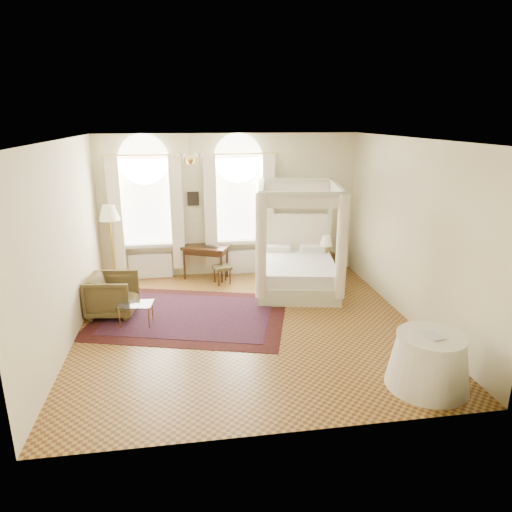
{
  "coord_description": "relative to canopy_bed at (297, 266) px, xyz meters",
  "views": [
    {
      "loc": [
        -1.01,
        -7.52,
        3.65
      ],
      "look_at": [
        0.21,
        0.4,
        1.2
      ],
      "focal_mm": 32.0,
      "sensor_mm": 36.0,
      "label": 1
    }
  ],
  "objects": [
    {
      "name": "ground",
      "position": [
        -1.33,
        -1.67,
        -0.53
      ],
      "size": [
        6.0,
        6.0,
        0.0
      ],
      "primitive_type": "plane",
      "color": "olive",
      "rests_on": "ground"
    },
    {
      "name": "room_walls",
      "position": [
        -1.33,
        -1.67,
        1.45
      ],
      "size": [
        6.0,
        6.0,
        6.0
      ],
      "color": "beige",
      "rests_on": "ground"
    },
    {
      "name": "window_left",
      "position": [
        -3.23,
        1.2,
        0.96
      ],
      "size": [
        1.62,
        0.27,
        3.29
      ],
      "color": "white",
      "rests_on": "room_walls"
    },
    {
      "name": "window_right",
      "position": [
        -1.13,
        1.2,
        0.96
      ],
      "size": [
        1.62,
        0.27,
        3.29
      ],
      "color": "white",
      "rests_on": "room_walls"
    },
    {
      "name": "chandelier",
      "position": [
        -2.23,
        -0.47,
        2.38
      ],
      "size": [
        0.51,
        0.45,
        0.5
      ],
      "color": "gold",
      "rests_on": "room_walls"
    },
    {
      "name": "wall_pictures",
      "position": [
        -1.24,
        1.3,
        1.37
      ],
      "size": [
        2.54,
        0.03,
        0.39
      ],
      "color": "black",
      "rests_on": "room_walls"
    },
    {
      "name": "canopy_bed",
      "position": [
        0.0,
        0.0,
        0.0
      ],
      "size": [
        2.09,
        2.41,
        2.31
      ],
      "color": "beige",
      "rests_on": "ground"
    },
    {
      "name": "nightstand",
      "position": [
        0.82,
        0.7,
        -0.23
      ],
      "size": [
        0.51,
        0.48,
        0.59
      ],
      "primitive_type": "cube",
      "rotation": [
        0.0,
        0.0,
        0.3
      ],
      "color": "#35200E",
      "rests_on": "ground"
    },
    {
      "name": "nightstand_lamp",
      "position": [
        0.82,
        0.62,
        0.35
      ],
      "size": [
        0.29,
        0.29,
        0.43
      ],
      "color": "gold",
      "rests_on": "nightstand"
    },
    {
      "name": "writing_desk",
      "position": [
        -1.95,
        1.03,
        0.14
      ],
      "size": [
        1.16,
        0.91,
        0.78
      ],
      "color": "#35200E",
      "rests_on": "ground"
    },
    {
      "name": "laptop",
      "position": [
        -1.81,
        1.0,
        0.26
      ],
      "size": [
        0.43,
        0.35,
        0.03
      ],
      "primitive_type": "imported",
      "rotation": [
        0.0,
        0.0,
        2.77
      ],
      "color": "black",
      "rests_on": "writing_desk"
    },
    {
      "name": "stool",
      "position": [
        -1.6,
        0.6,
        -0.18
      ],
      "size": [
        0.45,
        0.45,
        0.42
      ],
      "color": "#44381D",
      "rests_on": "ground"
    },
    {
      "name": "armchair",
      "position": [
        -3.81,
        -0.78,
        -0.13
      ],
      "size": [
        0.98,
        0.96,
        0.79
      ],
      "primitive_type": "imported",
      "rotation": [
        0.0,
        0.0,
        1.44
      ],
      "color": "#4A3D1F",
      "rests_on": "ground"
    },
    {
      "name": "coffee_table",
      "position": [
        -3.33,
        -1.32,
        -0.16
      ],
      "size": [
        0.65,
        0.5,
        0.41
      ],
      "color": "white",
      "rests_on": "ground"
    },
    {
      "name": "floor_lamp",
      "position": [
        -4.03,
        1.03,
        1.02
      ],
      "size": [
        0.46,
        0.46,
        1.81
      ],
      "color": "gold",
      "rests_on": "ground"
    },
    {
      "name": "oriental_rug",
      "position": [
        -2.35,
        -1.09,
        -0.52
      ],
      "size": [
        4.12,
        3.42,
        0.01
      ],
      "color": "#40130F",
      "rests_on": "ground"
    },
    {
      "name": "side_table",
      "position": [
        0.91,
        -3.98,
        -0.14
      ],
      "size": [
        1.15,
        1.15,
        0.78
      ],
      "color": "white",
      "rests_on": "ground"
    },
    {
      "name": "book",
      "position": [
        0.81,
        -4.04,
        0.27
      ],
      "size": [
        0.24,
        0.3,
        0.03
      ],
      "primitive_type": "imported",
      "rotation": [
        0.0,
        0.0,
        0.14
      ],
      "color": "black",
      "rests_on": "side_table"
    }
  ]
}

